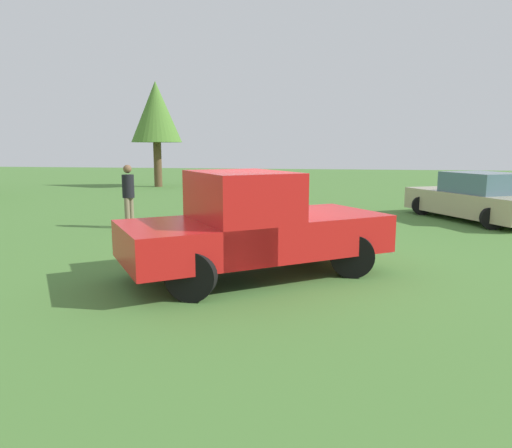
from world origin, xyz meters
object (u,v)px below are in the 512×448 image
Objects in this scene: sedan_near at (477,199)px; person_bystander at (128,192)px; tree_back_right at (156,113)px; pickup_truck at (250,223)px.

sedan_near is 10.20m from person_bystander.
sedan_near is 0.83× the size of tree_back_right.
pickup_truck is at bearing 114.31° from sedan_near.
pickup_truck is 19.60m from tree_back_right.
pickup_truck is 5.94m from person_bystander.
tree_back_right is at bearing 80.24° from pickup_truck.
sedan_near is at bearing 16.67° from pickup_truck.
tree_back_right is at bearing -64.84° from person_bystander.
person_bystander is (-9.74, -3.02, 0.31)m from sedan_near.
sedan_near is at bearing -35.73° from tree_back_right.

